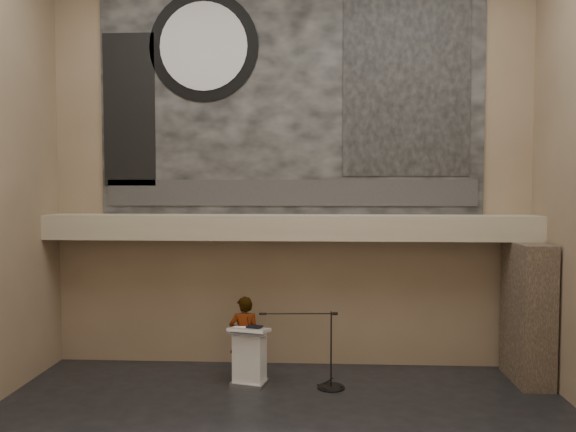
{
  "coord_description": "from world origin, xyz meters",
  "views": [
    {
      "loc": [
        0.57,
        -7.81,
        3.78
      ],
      "look_at": [
        0.0,
        3.2,
        3.2
      ],
      "focal_mm": 35.0,
      "sensor_mm": 36.0,
      "label": 1
    }
  ],
  "objects": [
    {
      "name": "wall_back",
      "position": [
        0.0,
        4.0,
        4.25
      ],
      "size": [
        10.0,
        0.02,
        8.5
      ],
      "primitive_type": "cube",
      "color": "#77634C",
      "rests_on": "floor"
    },
    {
      "name": "wall_front",
      "position": [
        0.0,
        -4.0,
        4.25
      ],
      "size": [
        10.0,
        0.02,
        8.5
      ],
      "primitive_type": "cube",
      "color": "#77634C",
      "rests_on": "floor"
    },
    {
      "name": "soffit",
      "position": [
        0.0,
        3.6,
        2.95
      ],
      "size": [
        10.0,
        0.8,
        0.5
      ],
      "primitive_type": "cube",
      "color": "tan",
      "rests_on": "wall_back"
    },
    {
      "name": "sprinkler_left",
      "position": [
        -1.6,
        3.55,
        2.67
      ],
      "size": [
        0.04,
        0.04,
        0.06
      ],
      "primitive_type": "cylinder",
      "color": "#B2893D",
      "rests_on": "soffit"
    },
    {
      "name": "sprinkler_right",
      "position": [
        1.9,
        3.55,
        2.67
      ],
      "size": [
        0.04,
        0.04,
        0.06
      ],
      "primitive_type": "cylinder",
      "color": "#B2893D",
      "rests_on": "soffit"
    },
    {
      "name": "banner",
      "position": [
        0.0,
        3.97,
        5.7
      ],
      "size": [
        8.0,
        0.05,
        5.0
      ],
      "primitive_type": "cube",
      "color": "black",
      "rests_on": "wall_back"
    },
    {
      "name": "banner_text_strip",
      "position": [
        0.0,
        3.93,
        3.65
      ],
      "size": [
        7.76,
        0.02,
        0.55
      ],
      "primitive_type": "cube",
      "color": "#2A2A2A",
      "rests_on": "banner"
    },
    {
      "name": "banner_clock_rim",
      "position": [
        -1.8,
        3.93,
        6.7
      ],
      "size": [
        2.3,
        0.02,
        2.3
      ],
      "primitive_type": "cylinder",
      "rotation": [
        1.57,
        0.0,
        0.0
      ],
      "color": "black",
      "rests_on": "banner"
    },
    {
      "name": "banner_clock_face",
      "position": [
        -1.8,
        3.91,
        6.7
      ],
      "size": [
        1.84,
        0.02,
        1.84
      ],
      "primitive_type": "cylinder",
      "rotation": [
        1.57,
        0.0,
        0.0
      ],
      "color": "silver",
      "rests_on": "banner"
    },
    {
      "name": "banner_building_print",
      "position": [
        2.4,
        3.93,
        5.8
      ],
      "size": [
        2.6,
        0.02,
        3.6
      ],
      "primitive_type": "cube",
      "color": "black",
      "rests_on": "banner"
    },
    {
      "name": "banner_brick_print",
      "position": [
        -3.4,
        3.93,
        5.4
      ],
      "size": [
        1.1,
        0.02,
        3.2
      ],
      "primitive_type": "cube",
      "color": "black",
      "rests_on": "banner"
    },
    {
      "name": "stone_pier",
      "position": [
        4.65,
        3.15,
        1.35
      ],
      "size": [
        0.6,
        1.4,
        2.7
      ],
      "primitive_type": "cube",
      "color": "#3D2F25",
      "rests_on": "floor"
    },
    {
      "name": "lectern",
      "position": [
        -0.71,
        2.64,
        0.55
      ],
      "size": [
        0.82,
        0.67,
        1.14
      ],
      "rotation": [
        0.0,
        0.0,
        -0.24
      ],
      "color": "silver",
      "rests_on": "floor"
    },
    {
      "name": "binder",
      "position": [
        -0.61,
        2.65,
        1.12
      ],
      "size": [
        0.32,
        0.29,
        0.04
      ],
      "primitive_type": "cube",
      "rotation": [
        0.0,
        0.0,
        -0.36
      ],
      "color": "black",
      "rests_on": "lectern"
    },
    {
      "name": "papers",
      "position": [
        -0.87,
        2.58,
        1.1
      ],
      "size": [
        0.29,
        0.36,
        0.0
      ],
      "primitive_type": "cube",
      "rotation": [
        0.0,
        0.0,
        0.21
      ],
      "color": "white",
      "rests_on": "lectern"
    },
    {
      "name": "speaker_person",
      "position": [
        -0.84,
        2.98,
        0.82
      ],
      "size": [
        0.65,
        0.47,
        1.64
      ],
      "primitive_type": "imported",
      "rotation": [
        0.0,
        0.0,
        3.28
      ],
      "color": "silver",
      "rests_on": "floor"
    },
    {
      "name": "mic_stand",
      "position": [
        0.79,
        2.56,
        0.23
      ],
      "size": [
        1.61,
        0.52,
        1.45
      ],
      "rotation": [
        0.0,
        0.0,
        0.06
      ],
      "color": "black",
      "rests_on": "floor"
    }
  ]
}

